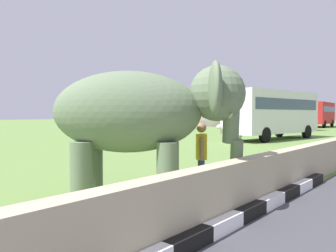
{
  "coord_description": "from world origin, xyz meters",
  "views": [
    {
      "loc": [
        -1.56,
        1.25,
        1.85
      ],
      "look_at": [
        3.62,
        5.72,
        1.6
      ],
      "focal_mm": 34.74,
      "sensor_mm": 36.0,
      "label": 1
    }
  ],
  "objects_px": {
    "cow_near": "(232,129)",
    "bus_white": "(273,111)",
    "bus_red": "(320,112)",
    "bus_teal": "(283,112)",
    "elephant": "(145,114)",
    "person_handler": "(201,154)"
  },
  "relations": [
    {
      "from": "elephant",
      "to": "bus_teal",
      "type": "xyz_separation_m",
      "value": [
        29.4,
        8.58,
        0.22
      ]
    },
    {
      "from": "person_handler",
      "to": "bus_red",
      "type": "xyz_separation_m",
      "value": [
        42.89,
        9.55,
        1.15
      ]
    },
    {
      "from": "elephant",
      "to": "cow_near",
      "type": "distance_m",
      "value": 15.27
    },
    {
      "from": "bus_red",
      "to": "cow_near",
      "type": "xyz_separation_m",
      "value": [
        -30.18,
        -3.13,
        -1.21
      ]
    },
    {
      "from": "elephant",
      "to": "bus_red",
      "type": "xyz_separation_m",
      "value": [
        44.22,
        9.05,
        0.22
      ]
    },
    {
      "from": "elephant",
      "to": "bus_red",
      "type": "relative_size",
      "value": 0.46
    },
    {
      "from": "bus_teal",
      "to": "cow_near",
      "type": "bearing_deg",
      "value": -170.21
    },
    {
      "from": "bus_red",
      "to": "person_handler",
      "type": "bearing_deg",
      "value": -167.44
    },
    {
      "from": "bus_red",
      "to": "bus_teal",
      "type": "bearing_deg",
      "value": -178.15
    },
    {
      "from": "person_handler",
      "to": "bus_teal",
      "type": "bearing_deg",
      "value": 17.92
    },
    {
      "from": "person_handler",
      "to": "elephant",
      "type": "bearing_deg",
      "value": 159.44
    },
    {
      "from": "bus_red",
      "to": "bus_white",
      "type": "bearing_deg",
      "value": -170.98
    },
    {
      "from": "elephant",
      "to": "cow_near",
      "type": "bearing_deg",
      "value": 22.89
    },
    {
      "from": "elephant",
      "to": "bus_teal",
      "type": "relative_size",
      "value": 0.41
    },
    {
      "from": "bus_white",
      "to": "bus_red",
      "type": "height_order",
      "value": "same"
    },
    {
      "from": "person_handler",
      "to": "cow_near",
      "type": "xyz_separation_m",
      "value": [
        12.7,
        6.42,
        -0.06
      ]
    },
    {
      "from": "bus_teal",
      "to": "cow_near",
      "type": "xyz_separation_m",
      "value": [
        -15.37,
        -2.65,
        -1.21
      ]
    },
    {
      "from": "bus_teal",
      "to": "bus_red",
      "type": "xyz_separation_m",
      "value": [
        14.82,
        0.48,
        -0.0
      ]
    },
    {
      "from": "elephant",
      "to": "bus_white",
      "type": "bearing_deg",
      "value": 15.12
    },
    {
      "from": "elephant",
      "to": "bus_teal",
      "type": "bearing_deg",
      "value": 16.26
    },
    {
      "from": "cow_near",
      "to": "bus_white",
      "type": "bearing_deg",
      "value": -13.19
    },
    {
      "from": "elephant",
      "to": "bus_white",
      "type": "height_order",
      "value": "bus_white"
    }
  ]
}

